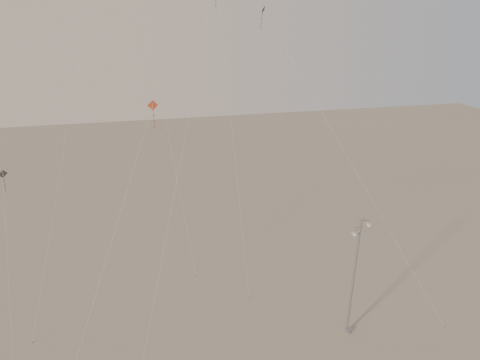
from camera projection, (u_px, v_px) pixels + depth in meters
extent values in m
cylinder|color=#93969B|center=(348.00, 331.00, 35.41)|extent=(0.44, 0.44, 0.30)
cylinder|color=#93969B|center=(353.00, 279.00, 33.86)|extent=(0.53, 0.18, 9.36)
cylinder|color=#93969B|center=(364.00, 219.00, 32.32)|extent=(0.14, 0.14, 0.18)
cylinder|color=#93969B|center=(366.00, 220.00, 32.45)|extent=(0.50, 0.11, 0.07)
cylinder|color=#93969B|center=(369.00, 222.00, 32.58)|extent=(0.06, 0.06, 0.30)
ellipsoid|color=#BCBCB7|center=(369.00, 224.00, 32.63)|extent=(0.52, 0.52, 0.18)
cylinder|color=#93969B|center=(359.00, 227.00, 32.44)|extent=(0.60, 0.12, 0.07)
cylinder|color=#93969B|center=(355.00, 231.00, 32.41)|extent=(0.06, 0.06, 0.40)
ellipsoid|color=#BCBCB7|center=(355.00, 233.00, 32.48)|extent=(0.52, 0.52, 0.18)
cylinder|color=beige|center=(72.00, 102.00, 32.80)|extent=(8.92, 7.10, 33.75)
cylinder|color=#93969B|center=(32.00, 342.00, 34.31)|extent=(0.06, 0.06, 0.10)
cylinder|color=beige|center=(176.00, 184.00, 29.97)|extent=(6.85, 6.27, 24.89)
cylinder|color=beige|center=(228.00, 87.00, 37.52)|extent=(1.40, 8.66, 34.26)
cylinder|color=#93969B|center=(249.00, 298.00, 39.60)|extent=(0.06, 0.06, 0.10)
cube|color=#9B3116|center=(153.00, 105.00, 27.04)|extent=(0.60, 0.35, 0.64)
cylinder|color=#9B3116|center=(154.00, 119.00, 27.46)|extent=(0.05, 0.18, 1.09)
cylinder|color=beige|center=(99.00, 283.00, 25.59)|extent=(7.55, 7.93, 17.77)
cube|color=#2A2623|center=(263.00, 10.00, 38.41)|extent=(0.37, 0.64, 0.68)
cylinder|color=#2A2623|center=(261.00, 21.00, 38.69)|extent=(0.19, 0.05, 1.17)
cylinder|color=beige|center=(351.00, 163.00, 37.16)|extent=(10.66, 14.12, 22.98)
cylinder|color=#93969B|center=(444.00, 327.00, 35.91)|extent=(0.06, 0.06, 0.10)
cylinder|color=beige|center=(163.00, 107.00, 42.95)|extent=(3.21, 11.97, 29.18)
cylinder|color=#93969B|center=(196.00, 276.00, 42.87)|extent=(0.06, 0.06, 0.10)
cube|color=#2A2623|center=(3.00, 174.00, 30.78)|extent=(0.60, 0.12, 0.59)
cylinder|color=#2A2623|center=(5.00, 184.00, 31.16)|extent=(0.07, 0.16, 1.01)
cylinder|color=beige|center=(9.00, 296.00, 28.77)|extent=(0.55, 9.37, 12.80)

